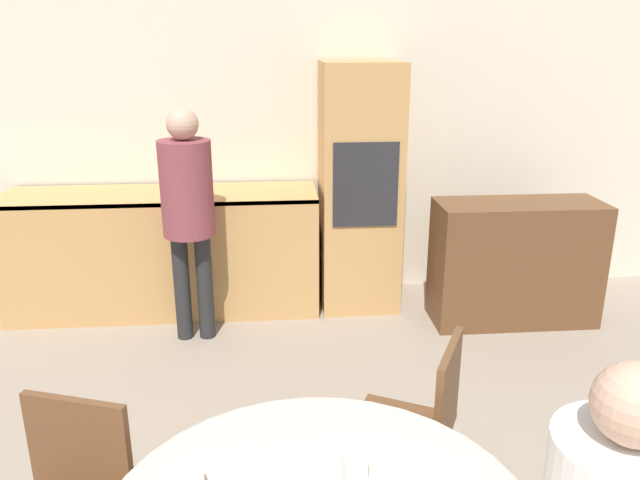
{
  "coord_description": "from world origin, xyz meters",
  "views": [
    {
      "loc": [
        -0.29,
        0.06,
        2.01
      ],
      "look_at": [
        -0.05,
        2.83,
        1.08
      ],
      "focal_mm": 35.0,
      "sensor_mm": 36.0,
      "label": 1
    }
  ],
  "objects_px": {
    "oven_unit": "(359,188)",
    "cup": "(355,467)",
    "sideboard": "(515,262)",
    "chair_far_right": "(420,425)",
    "person_standing": "(188,202)"
  },
  "relations": [
    {
      "from": "oven_unit",
      "to": "cup",
      "type": "bearing_deg",
      "value": -98.44
    },
    {
      "from": "sideboard",
      "to": "chair_far_right",
      "type": "bearing_deg",
      "value": -120.87
    },
    {
      "from": "oven_unit",
      "to": "chair_far_right",
      "type": "relative_size",
      "value": 2.09
    },
    {
      "from": "chair_far_right",
      "to": "person_standing",
      "type": "relative_size",
      "value": 0.55
    },
    {
      "from": "person_standing",
      "to": "cup",
      "type": "xyz_separation_m",
      "value": [
        0.76,
        -2.44,
        -0.19
      ]
    },
    {
      "from": "oven_unit",
      "to": "sideboard",
      "type": "height_order",
      "value": "oven_unit"
    },
    {
      "from": "chair_far_right",
      "to": "cup",
      "type": "xyz_separation_m",
      "value": [
        -0.35,
        -0.58,
        0.28
      ]
    },
    {
      "from": "sideboard",
      "to": "person_standing",
      "type": "relative_size",
      "value": 0.74
    },
    {
      "from": "chair_far_right",
      "to": "person_standing",
      "type": "height_order",
      "value": "person_standing"
    },
    {
      "from": "oven_unit",
      "to": "cup",
      "type": "relative_size",
      "value": 20.34
    },
    {
      "from": "person_standing",
      "to": "cup",
      "type": "relative_size",
      "value": 17.52
    },
    {
      "from": "oven_unit",
      "to": "sideboard",
      "type": "relative_size",
      "value": 1.57
    },
    {
      "from": "oven_unit",
      "to": "person_standing",
      "type": "height_order",
      "value": "oven_unit"
    },
    {
      "from": "sideboard",
      "to": "chair_far_right",
      "type": "height_order",
      "value": "sideboard"
    },
    {
      "from": "person_standing",
      "to": "sideboard",
      "type": "bearing_deg",
      "value": 2.28
    }
  ]
}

